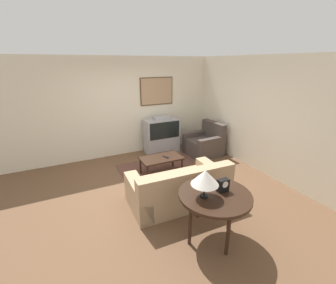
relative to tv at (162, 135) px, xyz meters
name	(u,v)px	position (x,y,z in m)	size (l,w,h in m)	color
ground_plane	(154,186)	(-0.99, -1.77, -0.51)	(12.00, 12.00, 0.00)	brown
wall_back	(124,107)	(-0.97, 0.36, 0.85)	(12.00, 0.10, 2.70)	beige
wall_right	(252,114)	(1.64, -1.77, 0.84)	(0.06, 12.00, 2.70)	beige
area_rug	(164,171)	(-0.50, -1.21, -0.50)	(1.98, 1.67, 0.01)	brown
tv	(162,135)	(0.00, 0.00, 0.00)	(1.01, 0.46, 1.08)	#9E9EA3
couch	(179,189)	(-0.77, -2.49, -0.22)	(1.86, 1.04, 0.80)	tan
armchair	(204,144)	(1.04, -0.71, -0.20)	(0.93, 0.93, 0.92)	#473D38
coffee_table	(161,159)	(-0.61, -1.31, -0.12)	(0.97, 0.57, 0.44)	black
console_table	(215,198)	(-0.78, -3.55, 0.21)	(1.04, 1.04, 0.79)	black
table_lamp	(205,178)	(-0.97, -3.54, 0.57)	(0.38, 0.38, 0.40)	black
mantel_clock	(223,185)	(-0.65, -3.54, 0.37)	(0.17, 0.10, 0.19)	black
remote	(166,157)	(-0.51, -1.36, -0.06)	(0.10, 0.17, 0.02)	black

